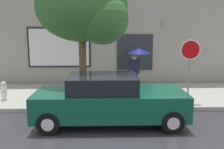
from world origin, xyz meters
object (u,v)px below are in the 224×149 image
(parked_car, at_px, (109,100))
(pedestrian_with_umbrella, at_px, (137,57))
(fire_hydrant, at_px, (4,91))
(stop_sign, at_px, (190,58))
(street_tree, at_px, (86,10))

(parked_car, distance_m, pedestrian_with_umbrella, 3.83)
(parked_car, distance_m, fire_hydrant, 4.64)
(fire_hydrant, bearing_deg, pedestrian_with_umbrella, 12.99)
(parked_car, height_order, fire_hydrant, parked_car)
(parked_car, bearing_deg, pedestrian_with_umbrella, 69.49)
(fire_hydrant, distance_m, stop_sign, 7.21)
(parked_car, xyz_separation_m, fire_hydrant, (-4.05, 2.25, -0.24))
(street_tree, bearing_deg, fire_hydrant, 169.23)
(parked_car, height_order, stop_sign, stop_sign)
(pedestrian_with_umbrella, relative_size, stop_sign, 0.80)
(parked_car, relative_size, stop_sign, 1.93)
(fire_hydrant, relative_size, street_tree, 0.15)
(parked_car, bearing_deg, fire_hydrant, 150.92)
(parked_car, height_order, street_tree, street_tree)
(parked_car, distance_m, street_tree, 3.33)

